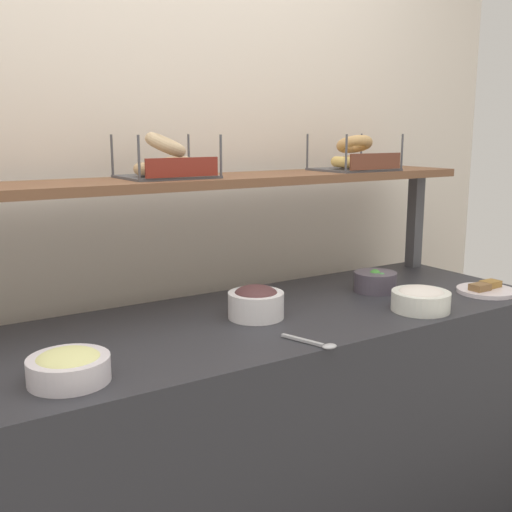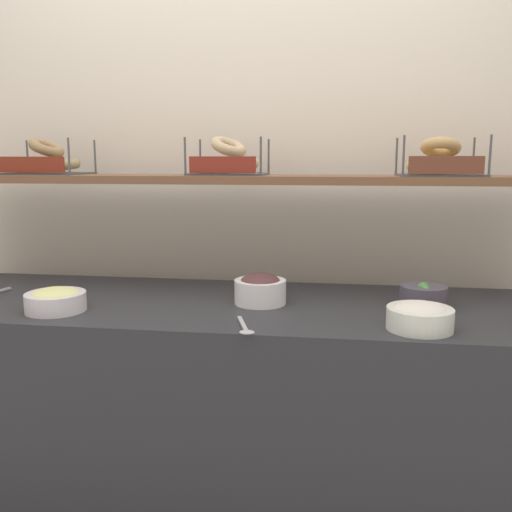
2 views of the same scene
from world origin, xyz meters
The scene contains 11 objects.
back_wall centered at (0.00, 0.55, 1.20)m, with size 3.60×0.06×2.40m, color silver.
deli_counter centered at (0.00, 0.00, 0.42)m, with size 2.40×0.70×0.85m, color #2D2D33.
upper_shelf centered at (0.00, 0.27, 1.26)m, with size 2.36×0.32×0.03m, color brown.
bowl_egg_salad centered at (-0.50, -0.19, 0.89)m, with size 0.19×0.19×0.08m.
bowl_veggie_mix centered at (0.69, 0.04, 0.89)m, with size 0.16×0.16×0.08m.
bowl_chocolate_spread centered at (0.15, 0.00, 0.90)m, with size 0.18×0.18×0.10m.
bowl_cream_cheese centered at (0.65, -0.23, 0.89)m, with size 0.19×0.19×0.08m.
serving_spoon_near_plate centered at (0.15, -0.31, 0.86)m, with size 0.08×0.17×0.01m.
bagel_basket_everything centered at (-0.76, 0.28, 1.33)m, with size 0.31×0.25×0.15m.
bagel_basket_plain centered at (-0.02, 0.29, 1.33)m, with size 0.29×0.26×0.15m.
bagel_basket_sesame centered at (0.76, 0.25, 1.33)m, with size 0.29×0.24×0.14m.
Camera 2 is at (0.40, -1.83, 1.33)m, focal length 38.75 mm.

